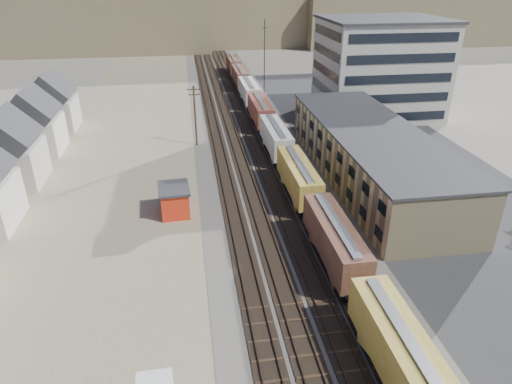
{
  "coord_description": "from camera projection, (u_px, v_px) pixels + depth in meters",
  "views": [
    {
      "loc": [
        -9.71,
        -30.87,
        26.84
      ],
      "look_at": [
        -2.33,
        16.88,
        3.0
      ],
      "focal_mm": 32.0,
      "sensor_mm": 36.0,
      "label": 1
    }
  ],
  "objects": [
    {
      "name": "radio_mast",
      "position": [
        264.0,
        67.0,
        90.53
      ],
      "size": [
        1.2,
        0.16,
        18.0
      ],
      "color": "black",
      "rests_on": "ground"
    },
    {
      "name": "ground",
      "position": [
        311.0,
        303.0,
        40.57
      ],
      "size": [
        300.0,
        300.0,
        0.0
      ],
      "primitive_type": "plane",
      "color": "#6B6356",
      "rests_on": "ground"
    },
    {
      "name": "ballast_bed",
      "position": [
        241.0,
        128.0,
        84.87
      ],
      "size": [
        18.0,
        200.0,
        0.06
      ],
      "primitive_type": "cube",
      "color": "#4C4742",
      "rests_on": "ground"
    },
    {
      "name": "parked_car_blue",
      "position": [
        358.0,
        115.0,
        89.67
      ],
      "size": [
        6.04,
        5.42,
        1.56
      ],
      "primitive_type": "imported",
      "rotation": [
        0.0,
        0.0,
        0.93
      ],
      "color": "navy",
      "rests_on": "ground"
    },
    {
      "name": "freight_train",
      "position": [
        267.0,
        123.0,
        78.58
      ],
      "size": [
        3.0,
        119.74,
        4.46
      ],
      "color": "black",
      "rests_on": "ground"
    },
    {
      "name": "hills_north",
      "position": [
        205.0,
        3.0,
        183.17
      ],
      "size": [
        265.0,
        80.0,
        32.0
      ],
      "color": "brown",
      "rests_on": "ground"
    },
    {
      "name": "dirt_yard",
      "position": [
        126.0,
        153.0,
        73.27
      ],
      "size": [
        24.0,
        180.0,
        0.03
      ],
      "primitive_type": "cube",
      "color": "#786852",
      "rests_on": "ground"
    },
    {
      "name": "warehouse",
      "position": [
        370.0,
        154.0,
        63.16
      ],
      "size": [
        12.4,
        40.4,
        7.25
      ],
      "color": "tan",
      "rests_on": "ground"
    },
    {
      "name": "maintenance_shed",
      "position": [
        174.0,
        200.0,
        54.7
      ],
      "size": [
        3.98,
        4.98,
        3.48
      ],
      "color": "red",
      "rests_on": "ground"
    },
    {
      "name": "asphalt_lot",
      "position": [
        386.0,
        150.0,
        74.59
      ],
      "size": [
        26.0,
        120.0,
        0.04
      ],
      "primitive_type": "cube",
      "color": "#232326",
      "rests_on": "ground"
    },
    {
      "name": "rail_tracks",
      "position": [
        238.0,
        127.0,
        84.76
      ],
      "size": [
        11.4,
        200.0,
        0.24
      ],
      "color": "black",
      "rests_on": "ground"
    },
    {
      "name": "office_tower",
      "position": [
        379.0,
        68.0,
        89.0
      ],
      "size": [
        22.6,
        18.6,
        18.45
      ],
      "color": "#9E998E",
      "rests_on": "ground"
    },
    {
      "name": "utility_pole_north",
      "position": [
        195.0,
        115.0,
        74.28
      ],
      "size": [
        2.2,
        0.32,
        10.0
      ],
      "color": "#382619",
      "rests_on": "ground"
    },
    {
      "name": "parked_car_far",
      "position": [
        381.0,
        101.0,
        98.58
      ],
      "size": [
        3.24,
        5.12,
        1.62
      ],
      "primitive_type": "imported",
      "rotation": [
        0.0,
        0.0,
        -0.3
      ],
      "color": "white",
      "rests_on": "ground"
    }
  ]
}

